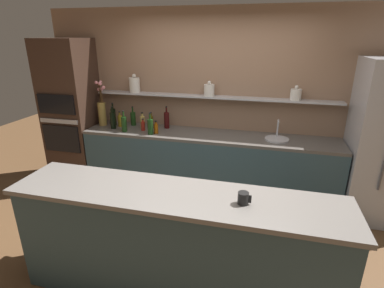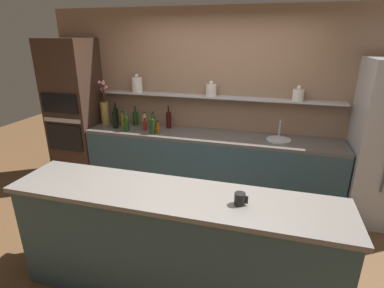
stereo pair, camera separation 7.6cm
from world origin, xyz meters
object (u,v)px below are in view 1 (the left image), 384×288
Objects in this scene: bottle_oil_0 at (120,121)px; coffee_mug at (243,198)px; bottle_wine_1 at (113,120)px; bottle_wine_8 at (113,117)px; flower_vase at (102,110)px; bottle_sauce_3 at (156,128)px; bottle_wine_6 at (124,124)px; bottle_wine_7 at (133,118)px; bottle_wine_10 at (167,120)px; oven_tower at (72,113)px; bottle_sauce_9 at (143,126)px; sink_fixture at (277,138)px; bottle_wine_4 at (150,126)px; bottle_oil_2 at (151,122)px; bottle_spirit_5 at (143,122)px.

bottle_oil_0 reaches higher than coffee_mug.
bottle_wine_8 is at bearing 115.66° from bottle_wine_1.
flower_vase reaches higher than bottle_sauce_3.
bottle_sauce_3 is at bearing -16.49° from bottle_wine_8.
bottle_wine_6 is 0.33m from bottle_wine_7.
bottle_wine_7 is 0.89× the size of bottle_wine_10.
flower_vase is (0.49, 0.06, 0.06)m from oven_tower.
bottle_sauce_3 is 0.57m from bottle_wine_7.
bottle_sauce_3 is (1.43, -0.12, -0.10)m from oven_tower.
bottle_wine_1 reaches higher than bottle_sauce_9.
bottle_oil_0 is 0.20m from bottle_wine_7.
bottle_wine_8 is (-2.43, 0.10, 0.11)m from sink_fixture.
bottle_sauce_3 is 0.59× the size of bottle_wine_4.
sink_fixture reaches higher than bottle_oil_2.
bottle_oil_0 is at bearing 136.11° from coffee_mug.
sink_fixture is 1.28× the size of bottle_oil_2.
bottle_wine_8 is at bearing 159.16° from bottle_oil_0.
bottle_spirit_5 is (-1.93, 0.04, 0.08)m from sink_fixture.
bottle_sauce_9 is at bearing -178.27° from sink_fixture.
coffee_mug is at bearing -98.36° from sink_fixture.
bottle_wine_4 reaches higher than bottle_oil_2.
oven_tower is at bearing 177.83° from bottle_sauce_9.
bottle_wine_10 is at bearing 69.62° from bottle_wine_4.
bottle_sauce_9 is at bearing -40.56° from bottle_wine_7.
flower_vase reaches higher than bottle_wine_10.
bottle_oil_0 is 0.70× the size of bottle_wine_1.
bottle_wine_10 is (0.13, 0.34, 0.01)m from bottle_wine_4.
oven_tower is 7.09× the size of bottle_wine_6.
sink_fixture is 2.30m from bottle_oil_0.
bottle_wine_1 is at bearing -163.96° from bottle_wine_10.
bottle_spirit_5 is 2.55m from coffee_mug.
bottle_spirit_5 is 0.70× the size of bottle_wine_8.
bottle_wine_4 is 1.73× the size of bottle_sauce_9.
bottle_wine_1 is 0.25m from bottle_wine_6.
bottle_spirit_5 is at bearing -0.35° from flower_vase.
flower_vase is 1.99× the size of bottle_wine_8.
bottle_wine_7 is at bearing 140.12° from bottle_wine_4.
bottle_oil_2 is at bearing 2.05° from flower_vase.
flower_vase is 0.49m from bottle_wine_7.
coffee_mug is at bearing -52.24° from bottle_oil_2.
flower_vase is 1.01m from bottle_wine_10.
bottle_wine_4 is 0.22m from bottle_sauce_9.
bottle_wine_10 is (0.76, 0.22, -0.00)m from bottle_wine_1.
bottle_wine_4 is 0.55m from bottle_wine_7.
bottle_oil_0 is 0.15m from bottle_wine_8.
oven_tower reaches higher than bottle_oil_2.
bottle_spirit_5 is (-0.22, 0.24, -0.01)m from bottle_wine_4.
flower_vase is at bearing 178.95° from sink_fixture.
bottle_wine_10 is at bearing 77.16° from bottle_sauce_3.
bottle_spirit_5 is at bearing -6.01° from bottle_wine_8.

